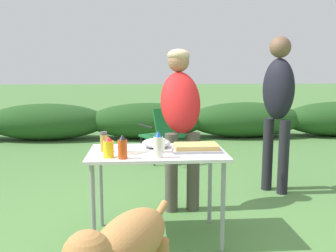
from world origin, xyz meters
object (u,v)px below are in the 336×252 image
spice_jar (104,142)px  paper_cup_stack (160,145)px  dog (124,248)px  standing_person_in_olive_jacket (181,111)px  folding_table (157,160)px  camp_chair_green_behind_table (163,132)px  standing_person_in_gray_fleece (278,100)px  mustard_bottle (109,147)px  mayo_bottle (158,145)px  food_tray (196,148)px  mixing_bowl (157,143)px  hot_sauce_bottle (123,147)px  plate_stack (131,150)px

spice_jar → paper_cup_stack: bearing=-7.2°
dog → standing_person_in_olive_jacket: bearing=-78.3°
folding_table → paper_cup_stack: 0.14m
folding_table → paper_cup_stack: bearing=-61.6°
paper_cup_stack → spice_jar: size_ratio=0.68×
spice_jar → camp_chair_green_behind_table: spice_jar is taller
standing_person_in_gray_fleece → dog: bearing=-75.8°
folding_table → mustard_bottle: bearing=-153.5°
mayo_bottle → standing_person_in_gray_fleece: (1.39, 1.31, 0.22)m
food_tray → mayo_bottle: bearing=-146.3°
folding_table → camp_chair_green_behind_table: (0.19, 2.50, -0.20)m
food_tray → paper_cup_stack: (-0.30, -0.03, 0.03)m
food_tray → dog: bearing=-117.3°
camp_chair_green_behind_table → spice_jar: bearing=-132.4°
folding_table → mayo_bottle: size_ratio=5.38×
mustard_bottle → dog: (0.15, -0.88, -0.37)m
mustard_bottle → camp_chair_green_behind_table: bearing=78.1°
food_tray → mixing_bowl: 0.35m
hot_sauce_bottle → mustard_bottle: hot_sauce_bottle is taller
camp_chair_green_behind_table → paper_cup_stack: bearing=-122.3°
food_tray → dog: (-0.54, -1.05, -0.32)m
paper_cup_stack → standing_person_in_olive_jacket: standing_person_in_olive_jacket is taller
folding_table → camp_chair_green_behind_table: size_ratio=1.32×
mayo_bottle → hot_sauce_bottle: 0.27m
food_tray → mixing_bowl: size_ratio=1.62×
folding_table → mayo_bottle: bearing=-89.5°
food_tray → hot_sauce_bottle: 0.63m
mixing_bowl → dog: 1.28m
food_tray → mustard_bottle: (-0.69, -0.18, 0.05)m
hot_sauce_bottle → standing_person_in_olive_jacket: standing_person_in_olive_jacket is taller
mixing_bowl → mustard_bottle: 0.51m
folding_table → dog: folding_table is taller
mixing_bowl → mayo_bottle: bearing=-90.5°
plate_stack → standing_person_in_gray_fleece: bearing=34.1°
mustard_bottle → spice_jar: (-0.05, 0.20, 0.00)m
mayo_bottle → folding_table: bearing=90.5°
paper_cup_stack → standing_person_in_gray_fleece: 1.79m
food_tray → mayo_bottle: mayo_bottle is taller
food_tray → spice_jar: (-0.74, 0.03, 0.05)m
dog → standing_person_in_gray_fleece: bearing=-99.7°
food_tray → standing_person_in_olive_jacket: bearing=94.2°
folding_table → standing_person_in_olive_jacket: (0.26, 0.70, 0.32)m
spice_jar → plate_stack: bearing=-4.5°
food_tray → hot_sauce_bottle: (-0.58, -0.22, 0.06)m
plate_stack → camp_chair_green_behind_table: camp_chair_green_behind_table is taller
spice_jar → standing_person_in_olive_jacket: 0.99m
folding_table → mixing_bowl: (0.00, 0.15, 0.11)m
mustard_bottle → camp_chair_green_behind_table: mustard_bottle is taller
dog → spice_jar: bearing=-52.1°
plate_stack → paper_cup_stack: (0.23, -0.04, 0.04)m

